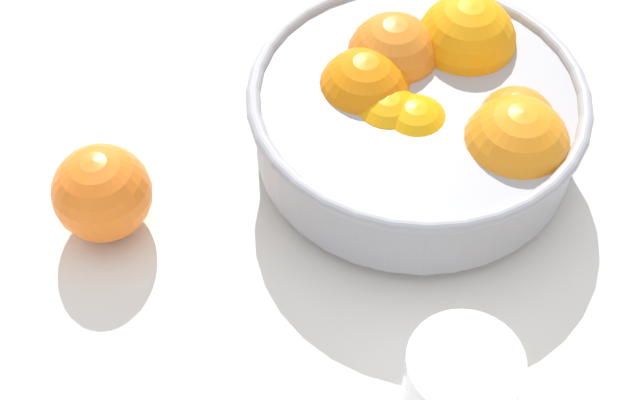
# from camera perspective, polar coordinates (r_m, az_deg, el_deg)

# --- Properties ---
(ground_plane) EXTENTS (1.48, 1.04, 0.03)m
(ground_plane) POSITION_cam_1_polar(r_m,az_deg,el_deg) (0.80, -1.12, -1.94)
(ground_plane) COLOR silver
(fruit_bowl) EXTENTS (0.28, 0.28, 0.11)m
(fruit_bowl) POSITION_cam_1_polar(r_m,az_deg,el_deg) (0.81, 6.12, 5.12)
(fruit_bowl) COLOR #99999E
(fruit_bowl) RESTS_ON ground_plane
(juice_glass) EXTENTS (0.08, 0.08, 0.09)m
(juice_glass) POSITION_cam_1_polar(r_m,az_deg,el_deg) (0.67, 8.12, -11.47)
(juice_glass) COLOR white
(juice_glass) RESTS_ON ground_plane
(loose_orange_4) EXTENTS (0.08, 0.08, 0.08)m
(loose_orange_4) POSITION_cam_1_polar(r_m,az_deg,el_deg) (0.78, -12.75, 0.40)
(loose_orange_4) COLOR orange
(loose_orange_4) RESTS_ON ground_plane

